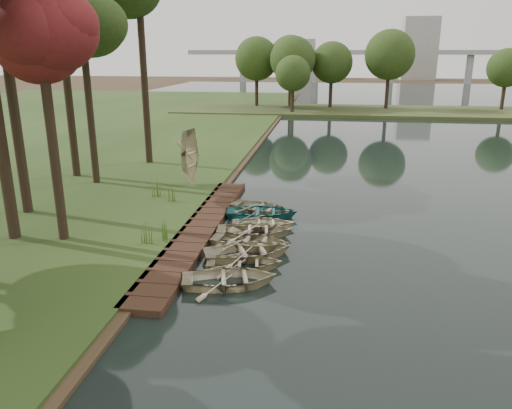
# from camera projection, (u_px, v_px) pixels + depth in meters

# --- Properties ---
(ground) EXTENTS (300.00, 300.00, 0.00)m
(ground) POSITION_uv_depth(u_px,v_px,m) (234.00, 234.00, 23.18)
(ground) COLOR #3D2F1D
(boardwalk) EXTENTS (1.60, 16.00, 0.30)m
(boardwalk) POSITION_uv_depth(u_px,v_px,m) (200.00, 229.00, 23.35)
(boardwalk) COLOR #341F14
(boardwalk) RESTS_ON ground
(peninsula) EXTENTS (50.00, 14.00, 0.45)m
(peninsula) POSITION_uv_depth(u_px,v_px,m) (357.00, 111.00, 69.33)
(peninsula) COLOR #3A451F
(peninsula) RESTS_ON ground
(far_trees) EXTENTS (45.60, 5.60, 8.80)m
(far_trees) POSITION_uv_depth(u_px,v_px,m) (335.00, 65.00, 67.97)
(far_trees) COLOR black
(far_trees) RESTS_ON peninsula
(bridge) EXTENTS (95.90, 4.00, 8.60)m
(bridge) POSITION_uv_depth(u_px,v_px,m) (362.00, 56.00, 132.97)
(bridge) COLOR #A5A5A0
(bridge) RESTS_ON ground
(building_a) EXTENTS (10.00, 8.00, 18.00)m
(building_a) POSITION_uv_depth(u_px,v_px,m) (419.00, 49.00, 148.91)
(building_a) COLOR #A5A5A0
(building_a) RESTS_ON ground
(building_b) EXTENTS (8.00, 8.00, 12.00)m
(building_b) POSITION_uv_depth(u_px,v_px,m) (302.00, 59.00, 159.31)
(building_b) COLOR #A5A5A0
(building_b) RESTS_ON ground
(rowboat_0) EXTENTS (3.96, 3.25, 0.72)m
(rowboat_0) POSITION_uv_depth(u_px,v_px,m) (230.00, 276.00, 17.83)
(rowboat_0) COLOR #C1B68C
(rowboat_0) RESTS_ON water
(rowboat_1) EXTENTS (3.26, 2.54, 0.62)m
(rowboat_1) POSITION_uv_depth(u_px,v_px,m) (244.00, 261.00, 19.27)
(rowboat_1) COLOR #C1B68C
(rowboat_1) RESTS_ON water
(rowboat_2) EXTENTS (4.37, 3.80, 0.76)m
(rowboat_2) POSITION_uv_depth(u_px,v_px,m) (248.00, 249.00, 20.25)
(rowboat_2) COLOR #C1B68C
(rowboat_2) RESTS_ON water
(rowboat_3) EXTENTS (3.70, 2.85, 0.71)m
(rowboat_3) POSITION_uv_depth(u_px,v_px,m) (250.00, 239.00, 21.37)
(rowboat_3) COLOR #C1B68C
(rowboat_3) RESTS_ON water
(rowboat_4) EXTENTS (3.72, 2.86, 0.71)m
(rowboat_4) POSITION_uv_depth(u_px,v_px,m) (254.00, 229.00, 22.63)
(rowboat_4) COLOR #C1B68C
(rowboat_4) RESTS_ON water
(rowboat_5) EXTENTS (3.31, 2.59, 0.63)m
(rowboat_5) POSITION_uv_depth(u_px,v_px,m) (263.00, 222.00, 23.67)
(rowboat_5) COLOR #C1B68C
(rowboat_5) RESTS_ON water
(rowboat_6) EXTENTS (3.87, 2.94, 0.75)m
(rowboat_6) POSITION_uv_depth(u_px,v_px,m) (262.00, 211.00, 25.16)
(rowboat_6) COLOR #2B7978
(rowboat_6) RESTS_ON water
(rowboat_7) EXTENTS (3.99, 3.44, 0.69)m
(rowboat_7) POSITION_uv_depth(u_px,v_px,m) (261.00, 206.00, 25.96)
(rowboat_7) COLOR #C1B68C
(rowboat_7) RESTS_ON water
(stored_rowboat) EXTENTS (3.88, 3.14, 0.71)m
(stored_rowboat) POSITION_uv_depth(u_px,v_px,m) (191.00, 179.00, 30.52)
(stored_rowboat) COLOR #C1B68C
(stored_rowboat) RESTS_ON bank
(tree_2) EXTENTS (3.73, 3.73, 10.12)m
(tree_2) POSITION_uv_depth(u_px,v_px,m) (40.00, 36.00, 19.32)
(tree_2) COLOR black
(tree_2) RESTS_ON bank
(tree_4) EXTENTS (4.27, 4.27, 11.02)m
(tree_4) POSITION_uv_depth(u_px,v_px,m) (82.00, 28.00, 28.51)
(tree_4) COLOR black
(tree_4) RESTS_ON bank
(reeds_0) EXTENTS (0.60, 0.60, 0.91)m
(reeds_0) POSITION_uv_depth(u_px,v_px,m) (148.00, 232.00, 21.27)
(reeds_0) COLOR #3F661E
(reeds_0) RESTS_ON bank
(reeds_1) EXTENTS (0.60, 0.60, 0.89)m
(reeds_1) POSITION_uv_depth(u_px,v_px,m) (165.00, 231.00, 21.40)
(reeds_1) COLOR #3F661E
(reeds_1) RESTS_ON bank
(reeds_2) EXTENTS (0.60, 0.60, 0.94)m
(reeds_2) POSITION_uv_depth(u_px,v_px,m) (157.00, 189.00, 27.89)
(reeds_2) COLOR #3F661E
(reeds_2) RESTS_ON bank
(reeds_3) EXTENTS (0.60, 0.60, 0.95)m
(reeds_3) POSITION_uv_depth(u_px,v_px,m) (170.00, 193.00, 27.10)
(reeds_3) COLOR #3F661E
(reeds_3) RESTS_ON bank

